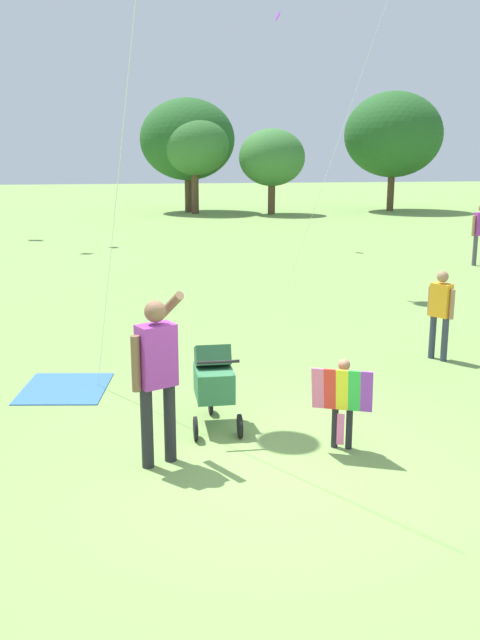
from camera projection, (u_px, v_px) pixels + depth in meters
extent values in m
plane|color=#75994C|center=(267.00, 468.00, 7.53)|extent=(120.00, 120.00, 0.00)
cylinder|color=brown|center=(188.00, 195.00, 36.79)|extent=(0.36, 0.36, 1.75)
ellipsoid|color=#235623|center=(187.00, 139.00, 36.12)|extent=(4.84, 4.36, 4.11)
cylinder|color=brown|center=(195.00, 194.00, 35.85)|extent=(0.36, 0.36, 2.01)
ellipsoid|color=#387033|center=(194.00, 145.00, 35.28)|extent=(3.47, 3.13, 2.95)
cylinder|color=brown|center=(272.00, 199.00, 35.55)|extent=(0.36, 0.36, 1.49)
ellipsoid|color=#387033|center=(272.00, 157.00, 35.06)|extent=(3.30, 2.97, 2.80)
cylinder|color=brown|center=(391.00, 193.00, 37.40)|extent=(0.36, 0.36, 1.88)
ellipsoid|color=#235623|center=(393.00, 135.00, 36.69)|extent=(5.13, 4.61, 4.36)
cylinder|color=#232328|center=(349.00, 427.00, 7.95)|extent=(0.08, 0.08, 0.52)
cylinder|color=#232328|center=(335.00, 426.00, 7.98)|extent=(0.08, 0.08, 0.52)
cube|color=red|center=(343.00, 388.00, 7.86)|extent=(0.26, 0.21, 0.39)
cylinder|color=#A37556|center=(356.00, 392.00, 7.83)|extent=(0.06, 0.06, 0.34)
cylinder|color=#A37556|center=(331.00, 390.00, 7.90)|extent=(0.06, 0.06, 0.34)
sphere|color=#A37556|center=(344.00, 365.00, 7.79)|extent=(0.13, 0.13, 0.13)
cube|color=purple|center=(367.00, 392.00, 7.62)|extent=(0.19, 0.22, 0.51)
cube|color=green|center=(354.00, 391.00, 7.65)|extent=(0.19, 0.22, 0.51)
cube|color=yellow|center=(342.00, 390.00, 7.68)|extent=(0.19, 0.22, 0.51)
cube|color=red|center=(330.00, 389.00, 7.71)|extent=(0.19, 0.22, 0.51)
cube|color=pink|center=(318.00, 388.00, 7.74)|extent=(0.19, 0.22, 0.51)
cube|color=pink|center=(340.00, 429.00, 7.77)|extent=(0.08, 0.04, 0.36)
cylinder|color=#232328|center=(147.00, 428.00, 7.44)|extent=(0.13, 0.13, 0.88)
cylinder|color=#232328|center=(170.00, 422.00, 7.60)|extent=(0.13, 0.13, 0.88)
cube|color=purple|center=(157.00, 355.00, 7.34)|extent=(0.45, 0.39, 0.66)
cylinder|color=brown|center=(136.00, 364.00, 7.21)|extent=(0.10, 0.10, 0.59)
cylinder|color=brown|center=(169.00, 307.00, 7.48)|extent=(0.33, 0.52, 0.42)
sphere|color=brown|center=(155.00, 311.00, 7.23)|extent=(0.23, 0.23, 0.23)
cylinder|color=black|center=(210.00, 403.00, 9.02)|extent=(0.04, 0.28, 0.28)
cylinder|color=black|center=(196.00, 429.00, 8.21)|extent=(0.04, 0.28, 0.28)
cylinder|color=black|center=(240.00, 426.00, 8.28)|extent=(0.04, 0.28, 0.28)
cube|color=#337247|center=(214.00, 383.00, 8.51)|extent=(0.44, 0.64, 0.36)
cube|color=#235031|center=(212.00, 356.00, 8.56)|extent=(0.42, 0.42, 0.35)
cylinder|color=black|center=(218.00, 362.00, 7.97)|extent=(0.48, 0.04, 0.04)
cylinder|color=silver|center=(123.00, 123.00, 8.10)|extent=(1.05, 2.54, 7.18)
cylinder|color=silver|center=(347.00, 115.00, 16.18)|extent=(2.42, 1.07, 8.03)
cube|color=purple|center=(278.00, 16.00, 22.91)|extent=(0.14, 0.32, 0.33)
cylinder|color=#33384C|center=(432.00, 337.00, 11.35)|extent=(0.10, 0.10, 0.71)
cylinder|color=#33384C|center=(445.00, 339.00, 11.20)|extent=(0.10, 0.10, 0.71)
cube|color=orange|center=(441.00, 300.00, 11.13)|extent=(0.34, 0.36, 0.53)
cylinder|color=#A37556|center=(430.00, 301.00, 11.27)|extent=(0.08, 0.08, 0.47)
cylinder|color=#A37556|center=(452.00, 304.00, 11.00)|extent=(0.08, 0.08, 0.47)
sphere|color=#A37556|center=(443.00, 277.00, 11.04)|extent=(0.18, 0.18, 0.18)
cylinder|color=#4C4C51|center=(475.00, 251.00, 20.23)|extent=(0.13, 0.13, 0.86)
cylinder|color=#A37556|center=(474.00, 226.00, 20.04)|extent=(0.09, 0.09, 0.58)
cube|color=#3366B2|center=(65.00, 388.00, 9.97)|extent=(1.32, 1.47, 0.02)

